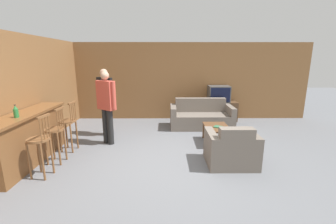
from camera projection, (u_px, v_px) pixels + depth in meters
name	position (u px, v px, depth m)	size (l,w,h in m)	color
ground_plane	(175.00, 161.00, 4.66)	(24.00, 24.00, 0.00)	slate
wall_back	(172.00, 82.00, 7.72)	(9.40, 0.08, 2.60)	olive
wall_left	(40.00, 91.00, 5.53)	(0.08, 8.45, 2.60)	olive
bar_counter	(28.00, 138.00, 4.50)	(0.55, 2.24, 1.03)	brown
bar_chair_near	(40.00, 145.00, 3.92)	(0.41, 0.41, 1.14)	brown
bar_chair_mid	(55.00, 134.00, 4.46)	(0.38, 0.38, 1.14)	brown
bar_chair_far	(68.00, 125.00, 5.06)	(0.40, 0.40, 1.14)	brown
couch_far	(201.00, 117.00, 6.91)	(1.89, 0.87, 0.86)	#70665B
armchair_near	(231.00, 150.00, 4.45)	(0.95, 0.83, 0.84)	#70665B
coffee_table	(217.00, 129.00, 5.57)	(0.58, 0.86, 0.43)	brown
tv_unit	(218.00, 111.00, 7.63)	(1.25, 0.45, 0.65)	#513823
tv	(219.00, 94.00, 7.49)	(0.70, 0.50, 0.54)	#4C4C4C
bottle	(16.00, 112.00, 4.04)	(0.08, 0.08, 0.24)	#2D7F3D
book_on_table	(218.00, 127.00, 5.49)	(0.25, 0.24, 0.02)	#33704C
person_by_window	(105.00, 98.00, 6.03)	(0.48, 0.42, 1.81)	#384260
person_by_counter	(107.00, 104.00, 5.41)	(0.53, 0.43, 1.78)	black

